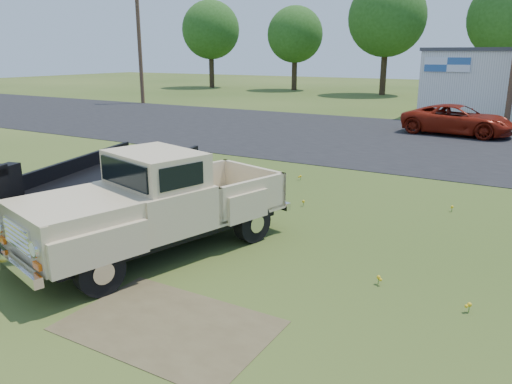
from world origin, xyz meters
TOP-DOWN VIEW (x-y plane):
  - ground at (0.00, 0.00)m, footprint 140.00×140.00m
  - asphalt_lot at (0.00, 15.00)m, footprint 90.00×14.00m
  - dirt_patch_a at (1.50, -3.00)m, footprint 3.00×2.00m
  - dirt_patch_b at (-2.00, 3.50)m, footprint 2.20×1.60m
  - utility_pole_west at (-22.00, 22.00)m, footprint 1.60×0.30m
  - treeline_a at (-28.00, 40.00)m, footprint 6.40×6.40m
  - treeline_b at (-18.00, 41.00)m, footprint 5.76×5.76m
  - treeline_c at (-8.00, 39.50)m, footprint 7.04×7.04m
  - treeline_d at (2.00, 40.50)m, footprint 6.72×6.72m
  - vintage_pickup_truck at (-0.49, -0.89)m, footprint 3.65×6.05m
  - flatbed_trailer at (-3.19, 0.12)m, footprint 4.04×7.53m
  - red_pickup at (2.14, 17.80)m, footprint 5.35×2.89m

SIDE VIEW (x-z plane):
  - ground at x=0.00m, z-range 0.00..0.00m
  - asphalt_lot at x=0.00m, z-range -0.01..0.01m
  - dirt_patch_a at x=1.50m, z-range -0.01..0.01m
  - dirt_patch_b at x=-2.00m, z-range -0.01..0.01m
  - red_pickup at x=2.14m, z-range 0.00..1.43m
  - flatbed_trailer at x=-3.19m, z-range 0.00..1.95m
  - vintage_pickup_truck at x=-0.49m, z-range 0.00..2.06m
  - utility_pole_west at x=-22.00m, z-range 0.10..9.10m
  - treeline_b at x=-18.00m, z-range 1.38..9.95m
  - treeline_a at x=-28.00m, z-range 1.54..11.06m
  - treeline_d at x=2.00m, z-range 1.62..11.62m
  - treeline_c at x=-8.00m, z-range 1.70..12.17m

